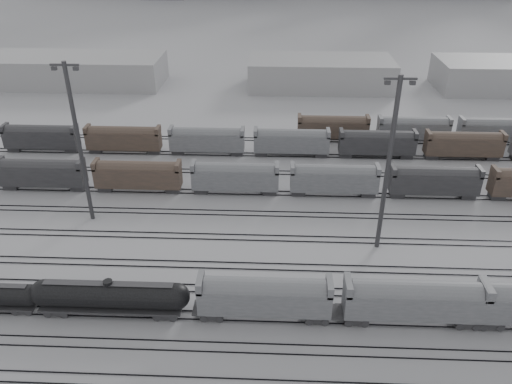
{
  "coord_description": "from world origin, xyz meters",
  "views": [
    {
      "loc": [
        -2.11,
        -44.36,
        42.44
      ],
      "look_at": [
        -5.12,
        25.11,
        4.0
      ],
      "focal_mm": 35.0,
      "sensor_mm": 36.0,
      "label": 1
    }
  ],
  "objects_px": {
    "hopper_car_b": "(414,299)",
    "light_mast_c": "(389,163)",
    "hopper_car_a": "(264,295)",
    "tank_car_b": "(110,296)"
  },
  "relations": [
    {
      "from": "hopper_car_b",
      "to": "light_mast_c",
      "type": "xyz_separation_m",
      "value": [
        -1.28,
        15.65,
        9.96
      ]
    },
    {
      "from": "hopper_car_a",
      "to": "light_mast_c",
      "type": "height_order",
      "value": "light_mast_c"
    },
    {
      "from": "light_mast_c",
      "to": "tank_car_b",
      "type": "bearing_deg",
      "value": -155.66
    },
    {
      "from": "hopper_car_b",
      "to": "light_mast_c",
      "type": "height_order",
      "value": "light_mast_c"
    },
    {
      "from": "light_mast_c",
      "to": "hopper_car_b",
      "type": "bearing_deg",
      "value": -85.34
    },
    {
      "from": "tank_car_b",
      "to": "hopper_car_a",
      "type": "distance_m",
      "value": 18.5
    },
    {
      "from": "light_mast_c",
      "to": "hopper_car_a",
      "type": "bearing_deg",
      "value": -135.83
    },
    {
      "from": "hopper_car_a",
      "to": "hopper_car_b",
      "type": "xyz_separation_m",
      "value": [
        17.38,
        0.0,
        0.11
      ]
    },
    {
      "from": "hopper_car_a",
      "to": "hopper_car_b",
      "type": "height_order",
      "value": "hopper_car_b"
    },
    {
      "from": "tank_car_b",
      "to": "hopper_car_a",
      "type": "xyz_separation_m",
      "value": [
        18.48,
        0.0,
        0.73
      ]
    }
  ]
}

